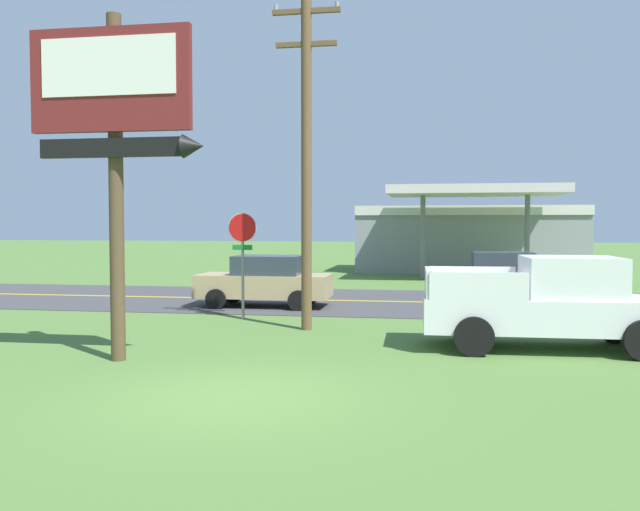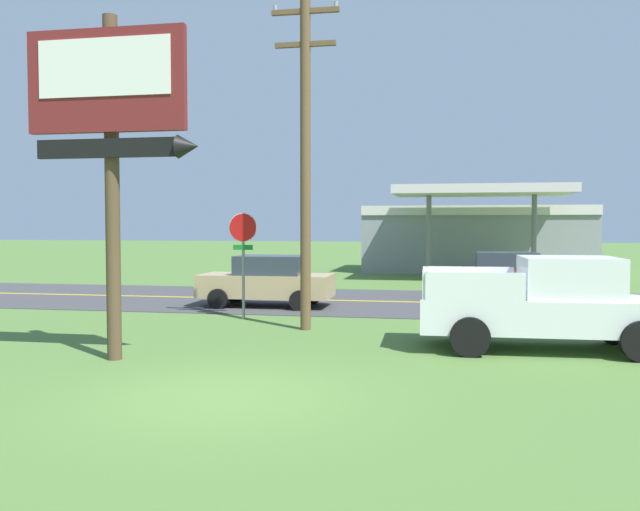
{
  "view_description": "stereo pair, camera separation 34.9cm",
  "coord_description": "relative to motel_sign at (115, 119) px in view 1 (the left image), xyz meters",
  "views": [
    {
      "loc": [
        3.03,
        -9.78,
        2.65
      ],
      "look_at": [
        0.0,
        8.0,
        1.8
      ],
      "focal_mm": 37.82,
      "sensor_mm": 36.0,
      "label": 1
    },
    {
      "loc": [
        3.37,
        -9.72,
        2.65
      ],
      "look_at": [
        0.0,
        8.0,
        1.8
      ],
      "focal_mm": 37.82,
      "sensor_mm": 36.0,
      "label": 2
    }
  ],
  "objects": [
    {
      "name": "ground_plane",
      "position": [
        2.94,
        -2.21,
        -4.64
      ],
      "size": [
        180.0,
        180.0,
        0.0
      ],
      "primitive_type": "plane",
      "color": "#4C7033"
    },
    {
      "name": "road_asphalt",
      "position": [
        2.94,
        10.79,
        -4.63
      ],
      "size": [
        140.0,
        8.0,
        0.02
      ],
      "primitive_type": "cube",
      "color": "#3D3D3F",
      "rests_on": "ground"
    },
    {
      "name": "road_centre_line",
      "position": [
        2.94,
        10.79,
        -4.62
      ],
      "size": [
        126.0,
        0.2,
        0.01
      ],
      "primitive_type": "cube",
      "color": "gold",
      "rests_on": "road_asphalt"
    },
    {
      "name": "motel_sign",
      "position": [
        0.0,
        0.0,
        0.0
      ],
      "size": [
        3.43,
        0.54,
        6.63
      ],
      "color": "brown",
      "rests_on": "ground"
    },
    {
      "name": "stop_sign",
      "position": [
        0.74,
        5.94,
        -2.61
      ],
      "size": [
        0.8,
        0.08,
        2.95
      ],
      "color": "slate",
      "rests_on": "ground"
    },
    {
      "name": "utility_pole",
      "position": [
        2.83,
        4.45,
        -0.19
      ],
      "size": [
        1.69,
        0.26,
        8.36
      ],
      "color": "brown",
      "rests_on": "ground"
    },
    {
      "name": "gas_station",
      "position": [
        7.81,
        26.08,
        -2.7
      ],
      "size": [
        12.0,
        11.5,
        4.4
      ],
      "color": "gray",
      "rests_on": "ground"
    },
    {
      "name": "pickup_white_parked_on_lawn",
      "position": [
        8.41,
        2.74,
        -3.68
      ],
      "size": [
        5.26,
        2.36,
        1.96
      ],
      "color": "silver",
      "rests_on": "ground"
    },
    {
      "name": "car_red_near_lane",
      "position": [
        8.49,
        12.79,
        -3.81
      ],
      "size": [
        4.2,
        2.0,
        1.64
      ],
      "color": "red",
      "rests_on": "ground"
    },
    {
      "name": "car_tan_mid_lane",
      "position": [
        0.66,
        8.79,
        -3.81
      ],
      "size": [
        4.2,
        2.0,
        1.64
      ],
      "color": "tan",
      "rests_on": "ground"
    }
  ]
}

